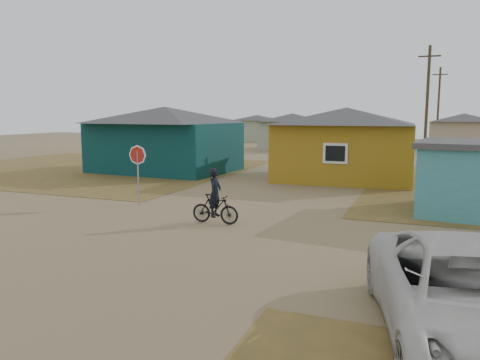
# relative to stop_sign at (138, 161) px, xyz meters

# --- Properties ---
(ground) EXTENTS (120.00, 120.00, 0.00)m
(ground) POSITION_rel_stop_sign_xyz_m (3.81, -3.51, -1.75)
(ground) COLOR olive
(grass_nw) EXTENTS (20.00, 18.00, 0.00)m
(grass_nw) POSITION_rel_stop_sign_xyz_m (-10.19, 9.49, -1.74)
(grass_nw) COLOR brown
(grass_nw) RESTS_ON ground
(house_teal) EXTENTS (8.93, 7.08, 4.00)m
(house_teal) POSITION_rel_stop_sign_xyz_m (-4.69, 9.99, 0.31)
(house_teal) COLOR #093132
(house_teal) RESTS_ON ground
(house_yellow) EXTENTS (7.72, 6.76, 3.90)m
(house_yellow) POSITION_rel_stop_sign_xyz_m (6.31, 10.49, 0.26)
(house_yellow) COLOR #9B7417
(house_yellow) RESTS_ON ground
(house_pale_west) EXTENTS (7.04, 6.15, 3.60)m
(house_pale_west) POSITION_rel_stop_sign_xyz_m (-2.19, 30.49, 0.11)
(house_pale_west) COLOR #949D87
(house_pale_west) RESTS_ON ground
(house_beige_east) EXTENTS (6.95, 6.05, 3.60)m
(house_beige_east) POSITION_rel_stop_sign_xyz_m (13.81, 36.49, 0.11)
(house_beige_east) COLOR tan
(house_beige_east) RESTS_ON ground
(house_pale_north) EXTENTS (6.28, 5.81, 3.40)m
(house_pale_north) POSITION_rel_stop_sign_xyz_m (-10.19, 42.49, 0.01)
(house_pale_north) COLOR #949D87
(house_pale_north) RESTS_ON ground
(utility_pole_near) EXTENTS (1.40, 0.20, 8.00)m
(utility_pole_near) POSITION_rel_stop_sign_xyz_m (10.31, 18.49, 2.39)
(utility_pole_near) COLOR #433828
(utility_pole_near) RESTS_ON ground
(utility_pole_far) EXTENTS (1.40, 0.20, 8.00)m
(utility_pole_far) POSITION_rel_stop_sign_xyz_m (11.31, 34.49, 2.39)
(utility_pole_far) COLOR #433828
(utility_pole_far) RESTS_ON ground
(stop_sign) EXTENTS (0.73, 0.34, 2.37)m
(stop_sign) POSITION_rel_stop_sign_xyz_m (0.00, 0.00, 0.00)
(stop_sign) COLOR gray
(stop_sign) RESTS_ON ground
(cyclist) EXTENTS (1.62, 0.59, 1.82)m
(cyclist) POSITION_rel_stop_sign_xyz_m (4.09, -1.71, -1.08)
(cyclist) COLOR black
(cyclist) RESTS_ON ground
(vehicle) EXTENTS (3.81, 6.21, 1.61)m
(vehicle) POSITION_rel_stop_sign_xyz_m (11.17, -7.78, -0.94)
(vehicle) COLOR silver
(vehicle) RESTS_ON ground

